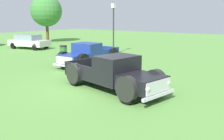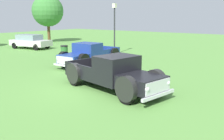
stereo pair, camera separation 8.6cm
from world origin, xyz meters
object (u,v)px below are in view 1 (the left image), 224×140
object	(u,v)px
sedan_distant_a	(29,41)
pickup_truck_foreground	(118,75)
pickup_truck_behind_left	(86,55)
trash_can	(63,51)
lamp_post_near	(113,28)
oak_tree_east	(46,11)

from	to	relation	value
sedan_distant_a	pickup_truck_foreground	bearing A→B (deg)	-113.21
pickup_truck_behind_left	trash_can	bearing A→B (deg)	68.52
lamp_post_near	oak_tree_east	bearing A→B (deg)	75.53
trash_can	oak_tree_east	bearing A→B (deg)	56.06
lamp_post_near	trash_can	xyz separation A→B (m)	(-3.69, 2.33, -1.81)
oak_tree_east	trash_can	bearing A→B (deg)	-123.94
trash_can	oak_tree_east	xyz separation A→B (m)	(6.96, 10.34, 3.42)
sedan_distant_a	trash_can	xyz separation A→B (m)	(-1.66, -6.83, -0.27)
sedan_distant_a	lamp_post_near	distance (m)	9.51
pickup_truck_foreground	trash_can	bearing A→B (deg)	60.22
pickup_truck_foreground	sedan_distant_a	world-z (taller)	pickup_truck_foreground
trash_can	oak_tree_east	world-z (taller)	oak_tree_east
pickup_truck_behind_left	oak_tree_east	xyz separation A→B (m)	(8.47, 14.18, 3.18)
pickup_truck_foreground	pickup_truck_behind_left	size ratio (longest dim) A/B	1.08
pickup_truck_foreground	oak_tree_east	xyz separation A→B (m)	(12.03, 19.20, 3.15)
pickup_truck_behind_left	oak_tree_east	size ratio (longest dim) A/B	0.86
pickup_truck_behind_left	sedan_distant_a	bearing A→B (deg)	73.46
lamp_post_near	oak_tree_east	world-z (taller)	oak_tree_east
pickup_truck_behind_left	oak_tree_east	world-z (taller)	oak_tree_east
trash_can	oak_tree_east	distance (m)	12.92
pickup_truck_foreground	sedan_distant_a	bearing A→B (deg)	66.79
pickup_truck_foreground	pickup_truck_behind_left	xyz separation A→B (m)	(3.56, 5.02, -0.03)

